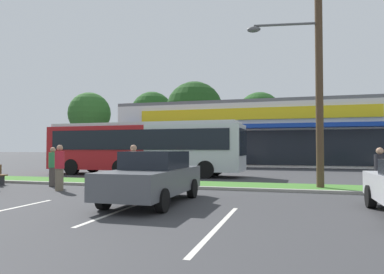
{
  "coord_description": "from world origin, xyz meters",
  "views": [
    {
      "loc": [
        4.11,
        -1.38,
        1.7
      ],
      "look_at": [
        -1.45,
        18.1,
        2.32
      ],
      "focal_mm": 33.25,
      "sensor_mm": 36.0,
      "label": 1
    }
  ],
  "objects_px": {
    "utility_pole": "(315,65)",
    "pedestrian_by_pole": "(53,167)",
    "pedestrian_mid": "(133,169)",
    "car_1": "(153,177)",
    "pedestrian_near_bench": "(60,168)",
    "city_bus": "(143,147)",
    "pedestrian_far": "(380,174)",
    "car_3": "(119,160)"
  },
  "relations": [
    {
      "from": "utility_pole",
      "to": "pedestrian_by_pole",
      "type": "distance_m",
      "value": 11.99
    },
    {
      "from": "utility_pole",
      "to": "pedestrian_mid",
      "type": "height_order",
      "value": "utility_pole"
    },
    {
      "from": "car_1",
      "to": "pedestrian_near_bench",
      "type": "xyz_separation_m",
      "value": [
        -4.78,
        1.89,
        0.11
      ]
    },
    {
      "from": "city_bus",
      "to": "pedestrian_near_bench",
      "type": "bearing_deg",
      "value": -87.95
    },
    {
      "from": "city_bus",
      "to": "pedestrian_by_pole",
      "type": "bearing_deg",
      "value": -98.09
    },
    {
      "from": "pedestrian_mid",
      "to": "pedestrian_near_bench",
      "type": "bearing_deg",
      "value": -1.85
    },
    {
      "from": "city_bus",
      "to": "pedestrian_far",
      "type": "xyz_separation_m",
      "value": [
        11.68,
        -7.81,
        -0.91
      ]
    },
    {
      "from": "car_1",
      "to": "pedestrian_near_bench",
      "type": "height_order",
      "value": "pedestrian_near_bench"
    },
    {
      "from": "car_3",
      "to": "pedestrian_mid",
      "type": "relative_size",
      "value": 2.47
    },
    {
      "from": "car_1",
      "to": "pedestrian_far",
      "type": "distance_m",
      "value": 7.26
    },
    {
      "from": "pedestrian_near_bench",
      "to": "car_1",
      "type": "bearing_deg",
      "value": 124.36
    },
    {
      "from": "utility_pole",
      "to": "pedestrian_near_bench",
      "type": "relative_size",
      "value": 5.17
    },
    {
      "from": "pedestrian_near_bench",
      "to": "pedestrian_far",
      "type": "distance_m",
      "value": 11.64
    },
    {
      "from": "utility_pole",
      "to": "pedestrian_near_bench",
      "type": "bearing_deg",
      "value": -163.21
    },
    {
      "from": "car_1",
      "to": "car_3",
      "type": "xyz_separation_m",
      "value": [
        -9.49,
        15.91,
        -0.08
      ]
    },
    {
      "from": "car_1",
      "to": "pedestrian_far",
      "type": "height_order",
      "value": "pedestrian_far"
    },
    {
      "from": "pedestrian_near_bench",
      "to": "pedestrian_far",
      "type": "bearing_deg",
      "value": 148.47
    },
    {
      "from": "pedestrian_mid",
      "to": "pedestrian_far",
      "type": "height_order",
      "value": "pedestrian_mid"
    },
    {
      "from": "car_3",
      "to": "pedestrian_mid",
      "type": "height_order",
      "value": "pedestrian_mid"
    },
    {
      "from": "car_1",
      "to": "pedestrian_far",
      "type": "xyz_separation_m",
      "value": [
        6.85,
        2.4,
        0.05
      ]
    },
    {
      "from": "pedestrian_far",
      "to": "utility_pole",
      "type": "bearing_deg",
      "value": 46.96
    },
    {
      "from": "utility_pole",
      "to": "city_bus",
      "type": "bearing_deg",
      "value": 151.57
    },
    {
      "from": "utility_pole",
      "to": "pedestrian_near_bench",
      "type": "height_order",
      "value": "utility_pole"
    },
    {
      "from": "pedestrian_near_bench",
      "to": "pedestrian_mid",
      "type": "distance_m",
      "value": 3.17
    },
    {
      "from": "pedestrian_mid",
      "to": "utility_pole",
      "type": "bearing_deg",
      "value": -159.93
    },
    {
      "from": "city_bus",
      "to": "pedestrian_near_bench",
      "type": "xyz_separation_m",
      "value": [
        0.06,
        -8.32,
        -0.85
      ]
    },
    {
      "from": "car_1",
      "to": "pedestrian_near_bench",
      "type": "distance_m",
      "value": 5.14
    },
    {
      "from": "utility_pole",
      "to": "car_1",
      "type": "bearing_deg",
      "value": -136.12
    },
    {
      "from": "car_3",
      "to": "pedestrian_by_pole",
      "type": "distance_m",
      "value": 13.22
    },
    {
      "from": "pedestrian_mid",
      "to": "city_bus",
      "type": "bearing_deg",
      "value": -71.96
    },
    {
      "from": "pedestrian_by_pole",
      "to": "pedestrian_near_bench",
      "type": "bearing_deg",
      "value": -62.25
    },
    {
      "from": "pedestrian_near_bench",
      "to": "pedestrian_by_pole",
      "type": "bearing_deg",
      "value": -78.48
    },
    {
      "from": "car_1",
      "to": "pedestrian_near_bench",
      "type": "bearing_deg",
      "value": -111.61
    },
    {
      "from": "car_1",
      "to": "pedestrian_mid",
      "type": "xyz_separation_m",
      "value": [
        -1.61,
        1.98,
        0.11
      ]
    },
    {
      "from": "city_bus",
      "to": "car_3",
      "type": "xyz_separation_m",
      "value": [
        -4.66,
        5.7,
        -1.04
      ]
    },
    {
      "from": "pedestrian_mid",
      "to": "pedestrian_far",
      "type": "xyz_separation_m",
      "value": [
        8.46,
        0.42,
        -0.05
      ]
    },
    {
      "from": "car_3",
      "to": "pedestrian_far",
      "type": "distance_m",
      "value": 21.2
    },
    {
      "from": "utility_pole",
      "to": "city_bus",
      "type": "height_order",
      "value": "utility_pole"
    },
    {
      "from": "pedestrian_near_bench",
      "to": "city_bus",
      "type": "bearing_deg",
      "value": -123.65
    },
    {
      "from": "utility_pole",
      "to": "pedestrian_far",
      "type": "relative_size",
      "value": 5.49
    },
    {
      "from": "pedestrian_near_bench",
      "to": "pedestrian_far",
      "type": "relative_size",
      "value": 1.06
    },
    {
      "from": "pedestrian_near_bench",
      "to": "pedestrian_by_pole",
      "type": "xyz_separation_m",
      "value": [
        -1.27,
        1.25,
        -0.04
      ]
    }
  ]
}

